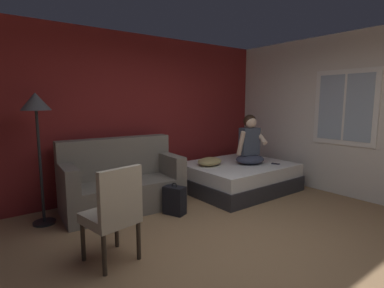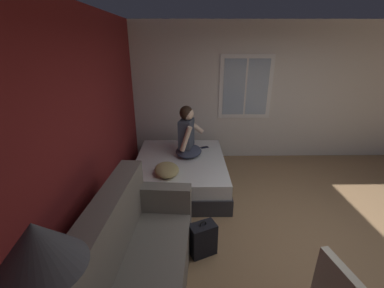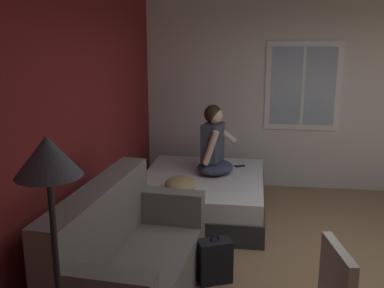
{
  "view_description": "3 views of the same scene",
  "coord_description": "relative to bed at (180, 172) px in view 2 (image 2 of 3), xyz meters",
  "views": [
    {
      "loc": [
        -2.23,
        -2.03,
        1.6
      ],
      "look_at": [
        0.62,
        1.74,
        0.91
      ],
      "focal_mm": 28.0,
      "sensor_mm": 36.0,
      "label": 1
    },
    {
      "loc": [
        -2.31,
        1.53,
        2.33
      ],
      "look_at": [
        0.86,
        1.48,
        1.06
      ],
      "focal_mm": 24.0,
      "sensor_mm": 36.0,
      "label": 2
    },
    {
      "loc": [
        -3.65,
        1.05,
        2.22
      ],
      "look_at": [
        1.0,
        1.71,
        1.05
      ],
      "focal_mm": 42.0,
      "sensor_mm": 36.0,
      "label": 3
    }
  ],
  "objects": [
    {
      "name": "ground_plane",
      "position": [
        -1.61,
        -1.67,
        -0.24
      ],
      "size": [
        40.0,
        40.0,
        0.0
      ],
      "primitive_type": "plane",
      "color": "#93704C"
    },
    {
      "name": "wall_back_accent",
      "position": [
        -1.61,
        1.03,
        1.11
      ],
      "size": [
        10.56,
        0.16,
        2.7
      ],
      "primitive_type": "cube",
      "color": "maroon",
      "rests_on": "ground"
    },
    {
      "name": "wall_side_with_window",
      "position": [
        1.25,
        -1.66,
        1.12
      ],
      "size": [
        0.19,
        6.64,
        2.7
      ],
      "color": "silver",
      "rests_on": "ground"
    },
    {
      "name": "bed",
      "position": [
        0.0,
        0.0,
        0.0
      ],
      "size": [
        1.84,
        1.53,
        0.48
      ],
      "color": "#2D2D33",
      "rests_on": "ground"
    },
    {
      "name": "couch",
      "position": [
        -2.07,
        0.37,
        0.16
      ],
      "size": [
        1.76,
        0.95,
        1.04
      ],
      "color": "slate",
      "rests_on": "ground"
    },
    {
      "name": "person_seated",
      "position": [
        0.16,
        -0.12,
        0.6
      ],
      "size": [
        0.62,
        0.56,
        0.88
      ],
      "color": "#383D51",
      "rests_on": "bed"
    },
    {
      "name": "backpack",
      "position": [
        -1.56,
        -0.3,
        -0.04
      ],
      "size": [
        0.32,
        0.35,
        0.46
      ],
      "color": "black",
      "rests_on": "ground"
    },
    {
      "name": "throw_pillow",
      "position": [
        -0.51,
        0.19,
        0.31
      ],
      "size": [
        0.54,
        0.44,
        0.14
      ],
      "primitive_type": "ellipsoid",
      "rotation": [
        0.0,
        0.0,
        0.17
      ],
      "color": "tan",
      "rests_on": "bed"
    },
    {
      "name": "cell_phone",
      "position": [
        0.5,
        -0.44,
        0.25
      ],
      "size": [
        0.11,
        0.16,
        0.01
      ],
      "primitive_type": "cube",
      "rotation": [
        0.0,
        0.0,
        0.36
      ],
      "color": "black",
      "rests_on": "bed"
    },
    {
      "name": "floor_lamp",
      "position": [
        -3.13,
        0.45,
        1.19
      ],
      "size": [
        0.36,
        0.36,
        1.7
      ],
      "color": "black",
      "rests_on": "ground"
    }
  ]
}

